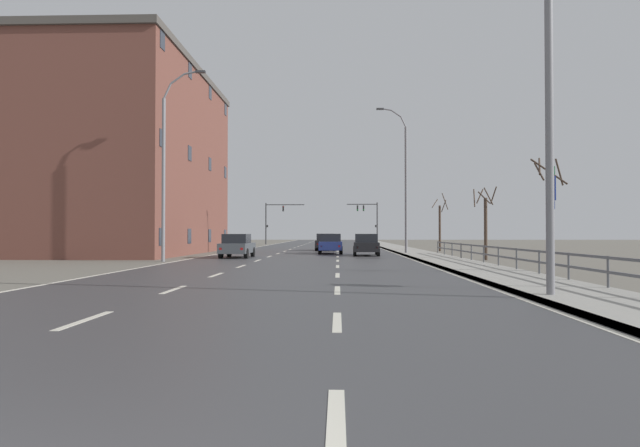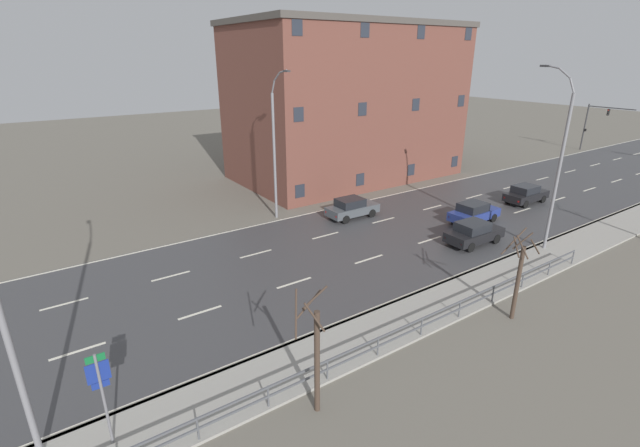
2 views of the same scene
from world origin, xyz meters
name	(u,v)px [view 1 (image 1 of 2)]	position (x,y,z in m)	size (l,w,h in m)	color
ground_plane	(313,251)	(0.00, 48.00, -0.06)	(160.00, 160.00, 0.12)	#666056
road_asphalt_strip	(318,247)	(0.00, 60.00, 0.01)	(14.00, 120.00, 0.03)	#3D3D3F
sidewalk_right	(391,247)	(8.43, 60.00, 0.06)	(3.00, 120.00, 0.12)	gray
guardrail	(507,254)	(9.85, 21.81, 0.71)	(0.07, 33.45, 1.00)	#515459
street_lamp_foreground	(544,72)	(7.47, 11.08, 5.63)	(2.33, 0.24, 11.46)	slate
street_lamp_midground	(404,182)	(7.47, 39.36, 5.56)	(2.37, 0.24, 11.33)	slate
street_lamp_left_bank	(166,168)	(-7.45, 28.05, 5.36)	(2.49, 0.24, 10.95)	slate
highway_sign	(551,211)	(8.39, 13.04, 2.27)	(0.09, 0.68, 3.53)	slate
traffic_signal_right	(370,216)	(6.86, 74.10, 4.04)	(4.36, 0.36, 5.93)	#38383A
traffic_signal_left	(273,217)	(-6.84, 74.35, 3.94)	(5.57, 0.36, 5.90)	#38383A
car_mid_centre	(237,246)	(-4.25, 32.82, 0.80)	(1.87, 4.11, 1.57)	#474C51
car_distant	(366,245)	(4.37, 36.32, 0.80)	(1.93, 4.15, 1.57)	black
car_far_left	(330,244)	(1.77, 39.68, 0.80)	(1.88, 4.12, 1.57)	navy
car_near_right	(326,242)	(1.23, 47.25, 0.80)	(1.88, 4.12, 1.57)	black
brick_building	(122,161)	(-15.00, 40.36, 7.40)	(12.98, 21.87, 14.78)	brown
bare_tree_near	(551,216)	(10.82, 19.34, 2.31)	(1.41, 1.60, 4.73)	#423328
bare_tree_mid	(485,223)	(11.22, 30.40, 2.21)	(1.36, 1.37, 4.40)	#423328
bare_tree_far	(440,225)	(11.52, 46.45, 2.31)	(1.49, 1.60, 5.17)	#423328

